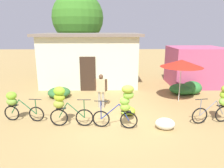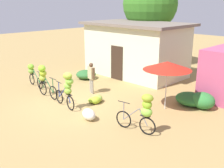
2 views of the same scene
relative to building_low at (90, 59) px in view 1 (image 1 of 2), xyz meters
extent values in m
plane|color=#A2834D|center=(1.50, -6.17, -1.64)|extent=(60.00, 60.00, 0.00)
cube|color=beige|center=(0.00, 0.00, -0.10)|extent=(5.85, 3.44, 3.09)
cube|color=#72665B|center=(0.00, 0.00, 1.53)|extent=(6.35, 3.94, 0.16)
cube|color=#332319|center=(0.00, -1.74, -0.64)|extent=(0.90, 0.06, 2.00)
cube|color=#B74C72|center=(6.73, -0.47, -0.44)|extent=(3.20, 2.80, 2.41)
cylinder|color=brown|center=(-1.05, 2.68, -0.05)|extent=(0.30, 0.30, 3.19)
sphere|color=#367522|center=(-1.05, 2.68, 2.68)|extent=(3.77, 3.77, 3.77)
ellipsoid|color=#2F6731|center=(-1.44, -2.91, -1.38)|extent=(1.19, 1.18, 0.52)
ellipsoid|color=#27682D|center=(5.26, -2.49, -1.36)|extent=(1.35, 1.18, 0.57)
ellipsoid|color=#2E7635|center=(5.84, -2.49, -1.28)|extent=(1.05, 0.90, 0.73)
cylinder|color=beige|center=(4.72, -3.67, -0.63)|extent=(0.04, 0.04, 2.02)
cone|color=red|center=(4.72, -3.67, 0.28)|extent=(2.03, 2.03, 0.35)
torus|color=black|center=(-1.63, -5.94, -1.34)|extent=(0.61, 0.12, 0.61)
torus|color=black|center=(-2.64, -5.83, -1.34)|extent=(0.61, 0.12, 0.61)
cylinder|color=#19592D|center=(-2.47, -5.85, -1.05)|extent=(0.39, 0.08, 0.59)
cylinder|color=#19592D|center=(-1.96, -5.90, -1.05)|extent=(0.68, 0.11, 0.60)
cylinder|color=black|center=(-1.63, -5.94, -0.73)|extent=(0.50, 0.08, 0.03)
cylinder|color=#19592D|center=(-1.63, -5.94, -1.03)|extent=(0.04, 0.04, 0.61)
cube|color=black|center=(-2.54, -5.84, -1.00)|extent=(0.37, 0.18, 0.02)
ellipsoid|color=#78A63B|center=(-2.58, -5.85, -0.84)|extent=(0.41, 0.34, 0.31)
ellipsoid|color=#7BBE2C|center=(-2.55, -5.88, -0.59)|extent=(0.42, 0.36, 0.31)
torus|color=black|center=(0.29, -6.38, -1.31)|extent=(0.67, 0.07, 0.67)
torus|color=black|center=(-0.66, -6.35, -1.31)|extent=(0.67, 0.07, 0.67)
cylinder|color=#19592D|center=(-0.50, -6.36, -1.02)|extent=(0.36, 0.04, 0.60)
cylinder|color=#19592D|center=(-0.02, -6.37, -1.02)|extent=(0.64, 0.05, 0.61)
cylinder|color=black|center=(0.29, -6.38, -0.61)|extent=(0.50, 0.04, 0.03)
cylinder|color=#19592D|center=(0.29, -6.38, -0.96)|extent=(0.04, 0.04, 0.70)
cube|color=black|center=(-0.57, -6.36, -0.94)|extent=(0.36, 0.15, 0.02)
ellipsoid|color=#92A536|center=(-0.64, -6.34, -0.78)|extent=(0.42, 0.35, 0.31)
ellipsoid|color=#93AC23|center=(-0.61, -6.32, -0.53)|extent=(0.49, 0.43, 0.31)
ellipsoid|color=#84C628|center=(-0.59, -6.37, -0.27)|extent=(0.47, 0.40, 0.33)
torus|color=black|center=(0.91, -6.47, -1.32)|extent=(0.64, 0.14, 0.64)
torus|color=black|center=(1.92, -6.61, -1.32)|extent=(0.64, 0.14, 0.64)
cylinder|color=navy|center=(1.74, -6.59, -1.02)|extent=(0.39, 0.09, 0.62)
cylinder|color=navy|center=(1.24, -6.52, -1.02)|extent=(0.68, 0.13, 0.63)
cylinder|color=black|center=(0.91, -6.47, -0.63)|extent=(0.50, 0.10, 0.03)
cylinder|color=navy|center=(0.91, -6.47, -0.98)|extent=(0.04, 0.04, 0.69)
cube|color=black|center=(1.82, -6.60, -0.97)|extent=(0.38, 0.19, 0.02)
ellipsoid|color=#7FAD34|center=(1.77, -6.61, -0.82)|extent=(0.37, 0.30, 0.29)
ellipsoid|color=#7CBB3C|center=(1.75, -6.59, -0.59)|extent=(0.39, 0.32, 0.28)
ellipsoid|color=#84C63E|center=(1.89, -6.59, -0.36)|extent=(0.41, 0.34, 0.28)
ellipsoid|color=#8CAD32|center=(1.85, -6.64, -0.14)|extent=(0.44, 0.35, 0.29)
torus|color=black|center=(4.65, -6.26, -1.32)|extent=(0.65, 0.15, 0.65)
torus|color=black|center=(5.62, -6.11, -1.32)|extent=(0.65, 0.15, 0.65)
cylinder|color=slate|center=(5.45, -6.14, -1.04)|extent=(0.38, 0.09, 0.58)
cylinder|color=slate|center=(4.97, -6.22, -1.04)|extent=(0.66, 0.14, 0.59)
cylinder|color=black|center=(4.65, -6.26, -0.65)|extent=(0.50, 0.11, 0.03)
cylinder|color=slate|center=(4.65, -6.26, -0.99)|extent=(0.04, 0.04, 0.66)
cube|color=black|center=(5.53, -6.13, -0.96)|extent=(0.38, 0.19, 0.02)
ellipsoid|color=#86C541|center=(5.60, -6.15, -0.79)|extent=(0.44, 0.37, 0.33)
ellipsoid|color=#8BBA30|center=(1.93, -5.37, -1.52)|extent=(0.60, 0.58, 0.24)
ellipsoid|color=#8BAA41|center=(2.00, -5.11, -1.48)|extent=(0.68, 0.68, 0.33)
ellipsoid|color=#93B829|center=(2.10, -5.35, -1.48)|extent=(0.56, 0.60, 0.33)
ellipsoid|color=silver|center=(3.22, -6.71, -1.42)|extent=(0.78, 0.58, 0.44)
cylinder|color=gray|center=(0.94, -4.50, -1.26)|extent=(0.11, 0.11, 0.76)
cylinder|color=gray|center=(0.76, -4.46, -1.26)|extent=(0.11, 0.11, 0.76)
cube|color=tan|center=(0.85, -4.48, -0.58)|extent=(0.43, 0.28, 0.60)
cylinder|color=#4C3321|center=(1.10, -4.53, -0.55)|extent=(0.08, 0.08, 0.54)
cylinder|color=#4C3321|center=(0.61, -4.42, -0.55)|extent=(0.08, 0.08, 0.54)
sphere|color=#4C3321|center=(0.85, -4.48, -0.18)|extent=(0.21, 0.21, 0.21)
camera|label=1|loc=(1.18, -13.63, 1.90)|focal=33.71mm
camera|label=2|loc=(10.76, -13.08, 2.79)|focal=43.55mm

